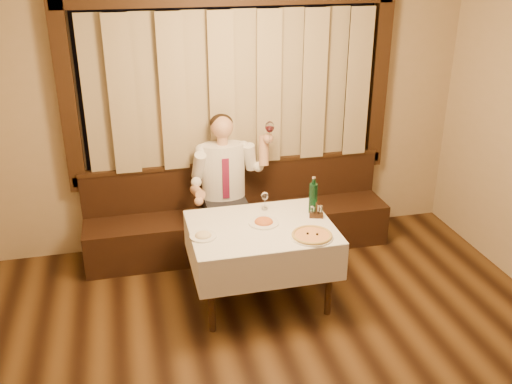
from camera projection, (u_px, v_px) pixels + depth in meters
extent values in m
cube|color=silver|center=(350.00, 0.00, 2.69)|extent=(5.00, 6.00, 0.01)
cube|color=tan|center=(231.00, 116.00, 5.93)|extent=(5.00, 0.01, 2.80)
cube|color=black|center=(231.00, 88.00, 5.79)|extent=(3.00, 0.02, 1.60)
cube|color=orange|center=(164.00, 121.00, 5.75)|extent=(0.50, 0.01, 0.40)
cube|color=black|center=(233.00, 167.00, 6.10)|extent=(3.30, 0.12, 0.10)
cube|color=black|center=(230.00, 0.00, 5.41)|extent=(3.30, 0.12, 0.10)
cube|color=black|center=(67.00, 98.00, 5.41)|extent=(0.16, 0.12, 1.90)
cube|color=black|center=(378.00, 80.00, 6.10)|extent=(0.16, 0.12, 1.90)
cube|color=#9A8D63|center=(233.00, 90.00, 5.70)|extent=(2.90, 0.08, 1.55)
cube|color=black|center=(239.00, 230.00, 6.11)|extent=(3.20, 0.60, 0.45)
cube|color=black|center=(234.00, 183.00, 6.15)|extent=(3.20, 0.12, 0.45)
cube|color=black|center=(234.00, 161.00, 6.05)|extent=(3.20, 0.14, 0.04)
cylinder|color=black|center=(211.00, 295.00, 4.75)|extent=(0.06, 0.06, 0.71)
cylinder|color=black|center=(329.00, 279.00, 4.97)|extent=(0.06, 0.06, 0.71)
cylinder|color=black|center=(199.00, 252.00, 5.41)|extent=(0.06, 0.06, 0.71)
cylinder|color=black|center=(303.00, 240.00, 5.63)|extent=(0.06, 0.06, 0.71)
cube|color=black|center=(261.00, 229.00, 5.04)|extent=(1.20, 0.90, 0.04)
cube|color=white|center=(261.00, 226.00, 5.03)|extent=(1.26, 0.96, 0.01)
cube|color=white|center=(275.00, 271.00, 4.67)|extent=(1.26, 0.01, 0.35)
cube|color=white|center=(249.00, 221.00, 5.53)|extent=(1.26, 0.01, 0.35)
cube|color=white|center=(191.00, 252.00, 4.96)|extent=(0.01, 0.96, 0.35)
cube|color=white|center=(328.00, 236.00, 5.23)|extent=(0.01, 0.96, 0.35)
cylinder|color=white|center=(312.00, 236.00, 4.84)|extent=(0.36, 0.36, 0.01)
cylinder|color=orange|center=(312.00, 235.00, 4.83)|extent=(0.33, 0.33, 0.01)
torus|color=tan|center=(312.00, 235.00, 4.83)|extent=(0.35, 0.35, 0.03)
sphere|color=black|center=(308.00, 234.00, 4.84)|extent=(0.02, 0.02, 0.02)
sphere|color=black|center=(317.00, 234.00, 4.83)|extent=(0.02, 0.02, 0.02)
cylinder|color=white|center=(264.00, 223.00, 5.07)|extent=(0.27, 0.27, 0.02)
ellipsoid|color=#B85A1D|center=(264.00, 218.00, 5.05)|extent=(0.17, 0.17, 0.08)
cylinder|color=white|center=(203.00, 236.00, 4.84)|extent=(0.23, 0.23, 0.01)
ellipsoid|color=beige|center=(203.00, 232.00, 4.82)|extent=(0.14, 0.14, 0.06)
cylinder|color=#104E27|center=(313.00, 198.00, 5.23)|extent=(0.08, 0.08, 0.29)
cylinder|color=#104E27|center=(314.00, 182.00, 5.16)|extent=(0.03, 0.03, 0.07)
cylinder|color=silver|center=(314.00, 178.00, 5.15)|extent=(0.04, 0.04, 0.01)
cylinder|color=white|center=(265.00, 209.00, 5.34)|extent=(0.06, 0.06, 0.01)
cylinder|color=white|center=(265.00, 204.00, 5.32)|extent=(0.01, 0.01, 0.09)
ellipsoid|color=white|center=(265.00, 196.00, 5.29)|extent=(0.07, 0.07, 0.08)
cube|color=black|center=(316.00, 215.00, 5.19)|extent=(0.14, 0.10, 0.04)
cube|color=black|center=(317.00, 208.00, 5.16)|extent=(0.03, 0.06, 0.09)
cylinder|color=white|center=(312.00, 210.00, 5.17)|extent=(0.03, 0.03, 0.07)
cylinder|color=silver|center=(313.00, 206.00, 5.15)|extent=(0.04, 0.04, 0.01)
cylinder|color=white|center=(320.00, 211.00, 5.16)|extent=(0.03, 0.03, 0.07)
cylinder|color=silver|center=(321.00, 206.00, 5.15)|extent=(0.04, 0.04, 0.01)
cube|color=black|center=(227.00, 210.00, 5.84)|extent=(0.43, 0.48, 0.17)
cube|color=black|center=(220.00, 249.00, 5.73)|extent=(0.12, 0.13, 0.45)
cube|color=black|center=(243.00, 246.00, 5.78)|extent=(0.12, 0.13, 0.45)
ellipsoid|color=white|center=(223.00, 171.00, 5.84)|extent=(0.45, 0.28, 0.58)
cube|color=maroon|center=(226.00, 179.00, 5.72)|extent=(0.07, 0.01, 0.43)
cylinder|color=tan|center=(222.00, 140.00, 5.70)|extent=(0.11, 0.11, 0.09)
sphere|color=tan|center=(222.00, 127.00, 5.65)|extent=(0.22, 0.22, 0.22)
ellipsoid|color=black|center=(221.00, 123.00, 5.66)|extent=(0.23, 0.23, 0.17)
sphere|color=white|center=(202.00, 151.00, 5.70)|extent=(0.14, 0.14, 0.14)
sphere|color=white|center=(243.00, 147.00, 5.79)|extent=(0.14, 0.14, 0.14)
sphere|color=tan|center=(199.00, 201.00, 5.43)|extent=(0.09, 0.09, 0.09)
sphere|color=tan|center=(268.00, 138.00, 5.62)|extent=(0.10, 0.10, 0.10)
cylinder|color=white|center=(269.00, 135.00, 5.57)|extent=(0.01, 0.01, 0.12)
ellipsoid|color=white|center=(269.00, 126.00, 5.53)|extent=(0.09, 0.09, 0.11)
ellipsoid|color=#4C070F|center=(269.00, 128.00, 5.54)|extent=(0.07, 0.07, 0.06)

